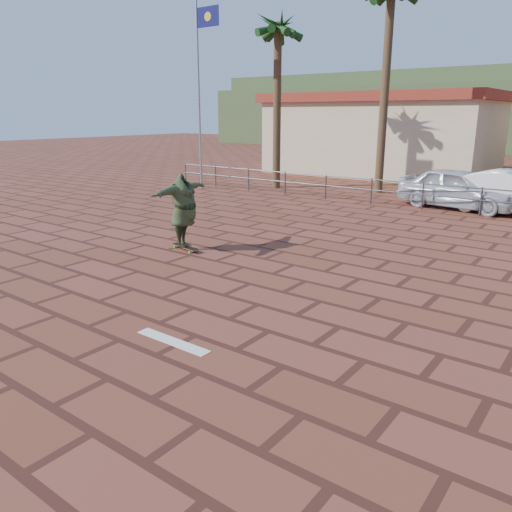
{
  "coord_description": "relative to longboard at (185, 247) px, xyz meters",
  "views": [
    {
      "loc": [
        5.95,
        -6.06,
        3.39
      ],
      "look_at": [
        0.52,
        1.19,
        0.8
      ],
      "focal_mm": 35.0,
      "sensor_mm": 36.0,
      "label": 1
    }
  ],
  "objects": [
    {
      "name": "ground",
      "position": [
        2.96,
        -2.77,
        -0.08
      ],
      "size": [
        120.0,
        120.0,
        0.0
      ],
      "primitive_type": "plane",
      "color": "brown",
      "rests_on": "ground"
    },
    {
      "name": "paint_stripe",
      "position": [
        3.66,
        -3.97,
        -0.08
      ],
      "size": [
        1.4,
        0.22,
        0.01
      ],
      "primitive_type": "cube",
      "color": "white",
      "rests_on": "ground"
    },
    {
      "name": "guardrail",
      "position": [
        2.96,
        9.23,
        0.6
      ],
      "size": [
        24.06,
        0.06,
        1.0
      ],
      "color": "#47494F",
      "rests_on": "ground"
    },
    {
      "name": "flagpole",
      "position": [
        -6.92,
        8.23,
        4.56
      ],
      "size": [
        1.3,
        0.1,
        8.0
      ],
      "color": "gray",
      "rests_on": "ground"
    },
    {
      "name": "palm_far_left",
      "position": [
        -4.54,
        10.73,
        6.75
      ],
      "size": [
        2.4,
        2.4,
        8.25
      ],
      "color": "brown",
      "rests_on": "ground"
    },
    {
      "name": "building_west",
      "position": [
        -3.04,
        19.23,
        2.2
      ],
      "size": [
        12.6,
        7.6,
        4.5
      ],
      "color": "beige",
      "rests_on": "ground"
    },
    {
      "name": "hill_back",
      "position": [
        -19.04,
        53.23,
        3.92
      ],
      "size": [
        35.0,
        14.0,
        8.0
      ],
      "primitive_type": "cube",
      "color": "#384C28",
      "rests_on": "ground"
    },
    {
      "name": "longboard",
      "position": [
        0.0,
        0.0,
        0.0
      ],
      "size": [
        1.02,
        0.4,
        0.1
      ],
      "rotation": [
        0.0,
        0.0,
        -0.19
      ],
      "color": "olive",
      "rests_on": "ground"
    },
    {
      "name": "skateboarder",
      "position": [
        0.0,
        -0.0,
        0.95
      ],
      "size": [
        1.11,
        2.38,
        1.87
      ],
      "primitive_type": "imported",
      "rotation": [
        0.0,
        0.0,
        1.79
      ],
      "color": "#333F21",
      "rests_on": "longboard"
    },
    {
      "name": "car_silver",
      "position": [
        3.92,
        10.27,
        0.66
      ],
      "size": [
        4.58,
        2.36,
        1.49
      ],
      "primitive_type": "imported",
      "rotation": [
        0.0,
        0.0,
        1.43
      ],
      "color": "silver",
      "rests_on": "ground"
    }
  ]
}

